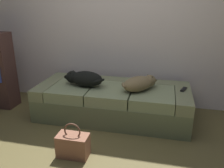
{
  "coord_description": "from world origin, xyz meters",
  "views": [
    {
      "loc": [
        0.65,
        -1.79,
        1.52
      ],
      "look_at": [
        0.0,
        1.03,
        0.49
      ],
      "focal_mm": 37.87,
      "sensor_mm": 36.0,
      "label": 1
    }
  ],
  "objects_px": {
    "dog_tan": "(140,83)",
    "tv_remote": "(184,89)",
    "dog_dark": "(84,78)",
    "couch": "(113,102)",
    "handbag": "(73,145)"
  },
  "relations": [
    {
      "from": "dog_tan",
      "to": "tv_remote",
      "type": "relative_size",
      "value": 3.14
    },
    {
      "from": "couch",
      "to": "dog_tan",
      "type": "bearing_deg",
      "value": -11.03
    },
    {
      "from": "dog_dark",
      "to": "tv_remote",
      "type": "bearing_deg",
      "value": 5.56
    },
    {
      "from": "couch",
      "to": "handbag",
      "type": "height_order",
      "value": "couch"
    },
    {
      "from": "dog_dark",
      "to": "dog_tan",
      "type": "relative_size",
      "value": 1.26
    },
    {
      "from": "couch",
      "to": "tv_remote",
      "type": "relative_size",
      "value": 13.4
    },
    {
      "from": "tv_remote",
      "to": "dog_tan",
      "type": "bearing_deg",
      "value": -147.61
    },
    {
      "from": "tv_remote",
      "to": "handbag",
      "type": "height_order",
      "value": "tv_remote"
    },
    {
      "from": "dog_dark",
      "to": "tv_remote",
      "type": "relative_size",
      "value": 3.97
    },
    {
      "from": "dog_dark",
      "to": "handbag",
      "type": "height_order",
      "value": "dog_dark"
    },
    {
      "from": "dog_dark",
      "to": "dog_tan",
      "type": "xyz_separation_m",
      "value": [
        0.74,
        -0.01,
        -0.01
      ]
    },
    {
      "from": "dog_dark",
      "to": "handbag",
      "type": "relative_size",
      "value": 1.57
    },
    {
      "from": "dog_tan",
      "to": "handbag",
      "type": "bearing_deg",
      "value": -122.52
    },
    {
      "from": "couch",
      "to": "dog_dark",
      "type": "height_order",
      "value": "dog_dark"
    },
    {
      "from": "tv_remote",
      "to": "handbag",
      "type": "bearing_deg",
      "value": -118.78
    }
  ]
}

